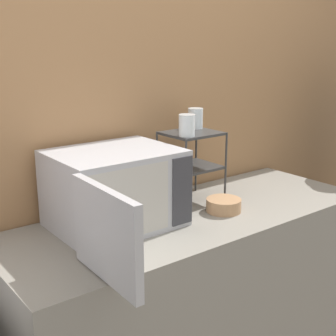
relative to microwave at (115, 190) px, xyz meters
name	(u,v)px	position (x,y,z in m)	size (l,w,h in m)	color
wall_back	(146,123)	(0.36, 0.29, 0.20)	(8.00, 0.06, 2.60)	#9E7047
counter	(191,305)	(0.36, -0.08, -0.63)	(1.78, 0.65, 0.93)	gray
microwave	(115,190)	(0.00, 0.00, 0.00)	(0.55, 0.80, 0.33)	#ADADB2
dish_rack	(191,152)	(0.47, 0.07, 0.08)	(0.26, 0.23, 0.34)	#333333
glass_front_left	(187,125)	(0.39, 0.00, 0.23)	(0.07, 0.07, 0.10)	silver
glass_back_right	(195,118)	(0.55, 0.13, 0.23)	(0.07, 0.07, 0.10)	silver
bowl	(224,205)	(0.49, -0.14, -0.13)	(0.16, 0.16, 0.06)	#AD7F56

